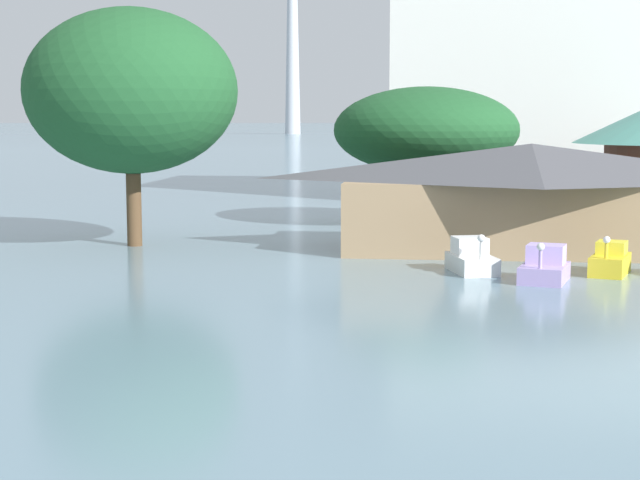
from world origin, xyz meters
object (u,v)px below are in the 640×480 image
pedal_boat_white (471,259)px  pedal_boat_lavender (545,267)px  pedal_boat_yellow (610,261)px  boathouse (530,195)px  background_building_block (605,84)px  shoreline_tree_tall_left (131,91)px  shoreline_tree_mid (426,130)px

pedal_boat_white → pedal_boat_lavender: 3.38m
pedal_boat_yellow → boathouse: (-2.59, 6.96, 2.14)m
boathouse → background_building_block: (8.71, 33.37, 6.27)m
pedal_boat_lavender → shoreline_tree_tall_left: bearing=-99.5°
boathouse → pedal_boat_white: bearing=-112.9°
background_building_block → boathouse: bearing=-104.6°
pedal_boat_lavender → shoreline_tree_mid: size_ratio=0.28×
shoreline_tree_mid → shoreline_tree_tall_left: bearing=-141.8°
pedal_boat_lavender → boathouse: size_ratio=0.16×
shoreline_tree_mid → boathouse: bearing=-64.6°
pedal_boat_lavender → boathouse: bearing=-166.8°
pedal_boat_yellow → shoreline_tree_tall_left: 23.85m
shoreline_tree_tall_left → background_building_block: size_ratio=0.34×
pedal_boat_white → pedal_boat_yellow: 5.58m
pedal_boat_white → pedal_boat_yellow: pedal_boat_white is taller
pedal_boat_white → pedal_boat_lavender: bearing=38.6°
pedal_boat_lavender → shoreline_tree_mid: shoreline_tree_mid is taller
pedal_boat_white → pedal_boat_lavender: pedal_boat_white is taller
pedal_boat_white → pedal_boat_lavender: (2.75, -1.97, -0.01)m
pedal_boat_lavender → background_building_block: 44.16m
shoreline_tree_tall_left → background_building_block: (27.97, 33.86, 1.36)m
shoreline_tree_mid → background_building_block: (13.78, 22.70, 3.38)m
shoreline_tree_tall_left → pedal_boat_lavender: bearing=-24.2°
shoreline_tree_mid → pedal_boat_yellow: bearing=-66.5°
pedal_boat_lavender → boathouse: (0.24, 9.06, 2.12)m
pedal_boat_white → shoreline_tree_tall_left: 18.91m
boathouse → background_building_block: background_building_block is taller
pedal_boat_lavender → shoreline_tree_mid: (-4.83, 19.72, 5.01)m
pedal_boat_yellow → background_building_block: (6.12, 40.33, 8.41)m
shoreline_tree_tall_left → shoreline_tree_mid: (14.19, 11.16, -2.02)m
pedal_boat_lavender → pedal_boat_white: bearing=-111.0°
shoreline_tree_tall_left → pedal_boat_yellow: bearing=-16.5°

